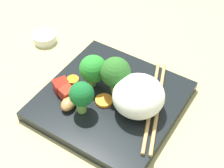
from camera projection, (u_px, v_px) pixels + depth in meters
ground_plane at (111, 108)px, 61.58cm from camera, size 110.00×110.00×2.00cm
square_plate at (111, 101)px, 60.17cm from camera, size 24.21×24.21×1.89cm
rice_mound at (139, 95)px, 55.42cm from camera, size 11.86×11.91×6.51cm
broccoli_floret_0 at (82, 95)px, 54.62cm from camera, size 4.19×4.19×6.23cm
broccoli_floret_1 at (116, 73)px, 57.01cm from camera, size 5.28×5.28×7.54cm
broccoli_floret_2 at (93, 69)px, 59.09cm from camera, size 5.00×5.00×6.38cm
carrot_slice_0 at (74, 79)px, 62.34cm from camera, size 2.79×2.79×0.51cm
carrot_slice_1 at (84, 94)px, 59.76cm from camera, size 3.05×3.05×0.45cm
carrot_slice_2 at (104, 101)px, 58.58cm from camera, size 4.30×4.30×0.55cm
pepper_chunk_0 at (61, 86)px, 60.02cm from camera, size 3.36×3.43×2.06cm
pepper_chunk_1 at (67, 93)px, 58.74cm from camera, size 2.79×2.86×2.14cm
chicken_piece_1 at (68, 104)px, 57.25cm from camera, size 2.74×3.50×1.81cm
chopstick_pair at (155, 104)px, 57.89cm from camera, size 8.12×20.13×0.65cm
sauce_cup at (45, 38)px, 72.78cm from camera, size 5.04×5.04×1.81cm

